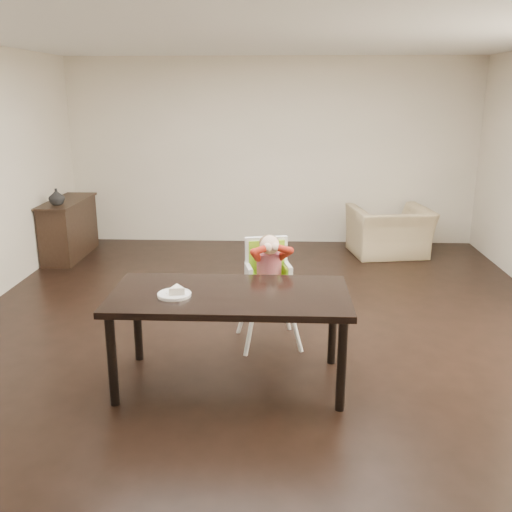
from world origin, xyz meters
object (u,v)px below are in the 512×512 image
Objects in this scene: dining_table at (230,302)px; high_chair at (269,267)px; sideboard at (69,228)px; armchair at (390,224)px.

dining_table is 0.84m from high_chair.
dining_table is at bearing -53.97° from sideboard.
sideboard is (-2.54, 3.49, -0.27)m from dining_table.
high_chair reaches higher than sideboard.
armchair is (1.89, 3.74, -0.22)m from dining_table.
high_chair is 3.37m from armchair.
sideboard is at bearing 124.63° from high_chair.
high_chair is 0.80× the size of sideboard.
armchair is at bearing 49.73° from high_chair.
sideboard is (-2.81, 2.70, -0.32)m from high_chair.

